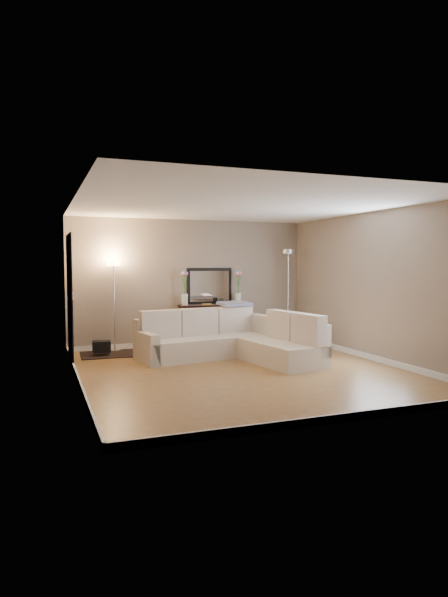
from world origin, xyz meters
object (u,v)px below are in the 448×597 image
object	(u,v)px
console_table	(208,322)
floor_lamp_unlit	(288,277)
floor_lamp_lit	(114,288)
sectional_sofa	(232,341)

from	to	relation	value
console_table	floor_lamp_unlit	distance (m)	1.99
floor_lamp_unlit	console_table	bearing A→B (deg)	173.01
console_table	floor_lamp_lit	world-z (taller)	floor_lamp_lit
sectional_sofa	floor_lamp_lit	xyz separation A→B (m)	(-1.84, 1.51, 0.90)
sectional_sofa	floor_lamp_lit	bearing A→B (deg)	140.62
sectional_sofa	console_table	distance (m)	1.54
sectional_sofa	floor_lamp_unlit	distance (m)	2.50
sectional_sofa	floor_lamp_unlit	xyz separation A→B (m)	(1.82, 1.31, 1.09)
console_table	floor_lamp_unlit	world-z (taller)	floor_lamp_unlit
console_table	floor_lamp_unlit	bearing A→B (deg)	-6.99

